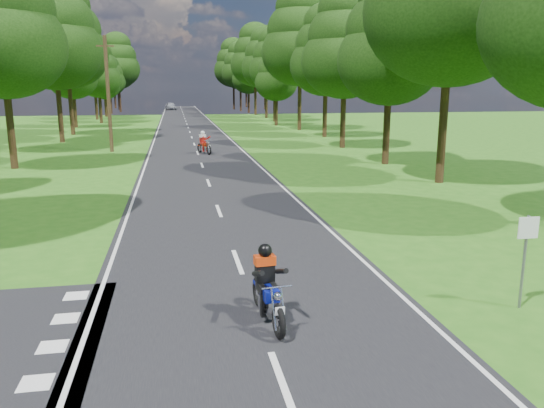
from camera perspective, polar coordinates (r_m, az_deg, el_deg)
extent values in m
plane|color=#296116|center=(12.30, -2.62, -9.24)|extent=(160.00, 160.00, 0.00)
cube|color=black|center=(61.51, -9.00, 8.11)|extent=(7.00, 140.00, 0.02)
cube|color=silver|center=(8.74, 1.13, -18.70)|extent=(0.12, 2.00, 0.01)
cube|color=silver|center=(14.16, -3.72, -6.19)|extent=(0.12, 2.00, 0.01)
cube|color=silver|center=(19.91, -5.74, -0.72)|extent=(0.12, 2.00, 0.01)
cube|color=silver|center=(25.77, -6.84, 2.28)|extent=(0.12, 2.00, 0.01)
cube|color=silver|center=(31.69, -7.54, 4.17)|extent=(0.12, 2.00, 0.01)
cube|color=silver|center=(37.63, -8.01, 5.46)|extent=(0.12, 2.00, 0.01)
cube|color=silver|center=(43.59, -8.36, 6.40)|extent=(0.12, 2.00, 0.01)
cube|color=silver|center=(49.56, -8.63, 7.11)|extent=(0.12, 2.00, 0.01)
cube|color=silver|center=(55.53, -8.84, 7.67)|extent=(0.12, 2.00, 0.01)
cube|color=silver|center=(61.51, -9.01, 8.12)|extent=(0.12, 2.00, 0.01)
cube|color=silver|center=(67.50, -9.14, 8.49)|extent=(0.12, 2.00, 0.01)
cube|color=silver|center=(73.48, -9.26, 8.80)|extent=(0.12, 2.00, 0.01)
cube|color=silver|center=(79.47, -9.36, 9.06)|extent=(0.12, 2.00, 0.01)
cube|color=silver|center=(85.46, -9.45, 9.29)|extent=(0.12, 2.00, 0.01)
cube|color=silver|center=(91.45, -9.52, 9.49)|extent=(0.12, 2.00, 0.01)
cube|color=silver|center=(97.45, -9.58, 9.66)|extent=(0.12, 2.00, 0.01)
cube|color=silver|center=(103.44, -9.64, 9.81)|extent=(0.12, 2.00, 0.01)
cube|color=silver|center=(109.43, -9.69, 9.95)|extent=(0.12, 2.00, 0.01)
cube|color=silver|center=(115.43, -9.74, 10.07)|extent=(0.12, 2.00, 0.01)
cube|color=silver|center=(121.42, -9.78, 10.18)|extent=(0.12, 2.00, 0.01)
cube|color=silver|center=(127.42, -9.82, 10.28)|extent=(0.12, 2.00, 0.01)
cube|color=silver|center=(61.52, -12.11, 8.00)|extent=(0.10, 140.00, 0.01)
cube|color=silver|center=(61.68, -5.91, 8.22)|extent=(0.10, 140.00, 0.01)
cube|color=silver|center=(9.50, -24.06, -17.15)|extent=(0.50, 0.50, 0.01)
cube|color=silver|center=(10.53, -22.53, -13.99)|extent=(0.50, 0.50, 0.01)
cube|color=silver|center=(11.60, -21.31, -11.39)|extent=(0.50, 0.50, 0.01)
cube|color=silver|center=(12.69, -20.31, -9.23)|extent=(0.50, 0.50, 0.01)
cylinder|color=black|center=(33.44, -26.24, 6.77)|extent=(0.40, 0.40, 3.91)
ellipsoid|color=black|center=(33.42, -27.06, 14.99)|extent=(6.85, 6.85, 5.82)
cylinder|color=black|center=(42.18, -26.30, 7.61)|extent=(0.40, 0.40, 3.79)
ellipsoid|color=black|center=(42.14, -26.92, 13.93)|extent=(6.64, 6.64, 5.64)
ellipsoid|color=black|center=(42.27, -27.18, 16.42)|extent=(5.69, 5.69, 4.84)
cylinder|color=black|center=(47.90, -21.82, 8.75)|extent=(0.40, 0.40, 4.32)
ellipsoid|color=black|center=(47.93, -22.35, 15.09)|extent=(7.56, 7.56, 6.42)
ellipsoid|color=black|center=(48.11, -22.56, 17.58)|extent=(6.48, 6.48, 5.51)
cylinder|color=black|center=(55.34, -20.77, 9.26)|extent=(0.40, 0.40, 4.40)
ellipsoid|color=black|center=(55.38, -21.21, 14.86)|extent=(7.71, 7.71, 6.55)
ellipsoid|color=black|center=(55.54, -21.39, 17.06)|extent=(6.60, 6.60, 5.61)
ellipsoid|color=black|center=(55.78, -21.58, 19.25)|extent=(4.95, 4.95, 4.21)
cylinder|color=black|center=(65.13, -20.42, 9.12)|extent=(0.40, 0.40, 3.20)
ellipsoid|color=black|center=(65.07, -20.69, 12.58)|extent=(5.60, 5.60, 4.76)
ellipsoid|color=black|center=(65.11, -20.79, 13.95)|extent=(4.80, 4.80, 4.08)
ellipsoid|color=black|center=(65.19, -20.90, 15.32)|extent=(3.60, 3.60, 3.06)
cylinder|color=black|center=(72.14, -17.95, 9.56)|extent=(0.40, 0.40, 3.22)
ellipsoid|color=black|center=(72.09, -18.17, 12.70)|extent=(5.64, 5.64, 4.79)
ellipsoid|color=black|center=(72.13, -18.26, 13.95)|extent=(4.83, 4.83, 4.11)
ellipsoid|color=black|center=(72.20, -18.34, 15.19)|extent=(3.62, 3.62, 3.08)
cylinder|color=black|center=(80.02, -18.37, 9.90)|extent=(0.40, 0.40, 3.61)
ellipsoid|color=black|center=(79.99, -18.59, 13.08)|extent=(6.31, 6.31, 5.37)
ellipsoid|color=black|center=(80.05, -18.68, 14.33)|extent=(5.41, 5.41, 4.60)
ellipsoid|color=black|center=(80.14, -18.77, 15.58)|extent=(4.06, 4.06, 3.45)
cylinder|color=black|center=(87.75, -17.43, 9.83)|extent=(0.40, 0.40, 2.67)
ellipsoid|color=black|center=(87.69, -17.57, 11.97)|extent=(4.67, 4.67, 3.97)
ellipsoid|color=black|center=(87.70, -17.63, 12.82)|extent=(4.00, 4.00, 3.40)
ellipsoid|color=black|center=(87.73, -17.69, 13.66)|extent=(3.00, 3.00, 2.55)
cylinder|color=black|center=(96.87, -16.94, 10.18)|extent=(0.40, 0.40, 3.09)
ellipsoid|color=black|center=(96.82, -17.08, 12.43)|extent=(5.40, 5.40, 4.59)
ellipsoid|color=black|center=(96.85, -17.14, 13.31)|extent=(4.63, 4.63, 3.93)
ellipsoid|color=black|center=(96.89, -17.20, 14.20)|extent=(3.47, 3.47, 2.95)
cylinder|color=black|center=(103.23, -16.04, 10.73)|extent=(0.40, 0.40, 4.48)
ellipsoid|color=black|center=(103.25, -16.22, 13.79)|extent=(7.84, 7.84, 6.66)
ellipsoid|color=black|center=(103.34, -16.30, 15.00)|extent=(6.72, 6.72, 5.71)
ellipsoid|color=black|center=(103.48, -16.38, 16.20)|extent=(5.04, 5.04, 4.28)
cylinder|color=black|center=(112.27, -16.14, 10.73)|extent=(0.40, 0.40, 4.09)
ellipsoid|color=black|center=(112.27, -16.30, 13.30)|extent=(7.16, 7.16, 6.09)
ellipsoid|color=black|center=(112.33, -16.36, 14.32)|extent=(6.14, 6.14, 5.22)
ellipsoid|color=black|center=(112.43, -16.43, 15.33)|extent=(4.61, 4.61, 3.92)
cylinder|color=black|center=(26.77, 17.84, 7.03)|extent=(0.40, 0.40, 4.56)
ellipsoid|color=black|center=(26.88, 18.68, 19.01)|extent=(7.98, 7.98, 6.78)
cylinder|color=black|center=(32.61, 12.20, 7.28)|extent=(0.40, 0.40, 3.49)
ellipsoid|color=black|center=(32.53, 12.56, 14.84)|extent=(6.12, 6.12, 5.20)
ellipsoid|color=black|center=(32.65, 12.71, 17.83)|extent=(5.24, 5.24, 4.46)
cylinder|color=black|center=(40.98, 7.63, 8.60)|extent=(0.40, 0.40, 3.69)
ellipsoid|color=black|center=(40.93, 7.82, 14.96)|extent=(6.46, 6.46, 5.49)
ellipsoid|color=black|center=(41.05, 7.89, 17.47)|extent=(5.54, 5.54, 4.71)
ellipsoid|color=black|center=(41.25, 7.97, 19.95)|extent=(4.15, 4.15, 3.53)
cylinder|color=black|center=(49.74, 5.71, 9.34)|extent=(0.40, 0.40, 3.74)
ellipsoid|color=black|center=(49.70, 5.83, 14.65)|extent=(6.55, 6.55, 5.57)
ellipsoid|color=black|center=(49.81, 5.87, 16.75)|extent=(5.62, 5.62, 4.77)
ellipsoid|color=black|center=(49.98, 5.92, 18.84)|extent=(4.21, 4.21, 3.58)
cylinder|color=black|center=(57.63, 2.97, 10.26)|extent=(0.40, 0.40, 4.64)
ellipsoid|color=black|center=(57.69, 3.04, 15.94)|extent=(8.12, 8.12, 6.91)
ellipsoid|color=black|center=(57.87, 3.07, 18.18)|extent=(6.96, 6.96, 5.92)
ellipsoid|color=black|center=(58.14, 3.09, 20.39)|extent=(5.22, 5.22, 4.44)
cylinder|color=black|center=(64.46, 0.45, 9.74)|extent=(0.40, 0.40, 2.91)
ellipsoid|color=black|center=(64.39, 0.46, 12.92)|extent=(5.09, 5.09, 4.33)
ellipsoid|color=black|center=(64.41, 0.46, 14.18)|extent=(4.36, 4.36, 3.71)
ellipsoid|color=black|center=(64.47, 0.46, 15.44)|extent=(3.27, 3.27, 2.78)
cylinder|color=black|center=(72.01, 0.29, 10.41)|extent=(0.40, 0.40, 3.88)
ellipsoid|color=black|center=(71.99, 0.29, 14.21)|extent=(6.78, 6.78, 5.77)
ellipsoid|color=black|center=(72.07, 0.30, 15.71)|extent=(5.81, 5.81, 4.94)
ellipsoid|color=black|center=(72.20, 0.30, 17.21)|extent=(4.36, 4.36, 3.71)
cylinder|color=black|center=(80.39, -0.61, 10.74)|extent=(0.40, 0.40, 4.18)
ellipsoid|color=black|center=(80.40, -0.62, 14.40)|extent=(7.31, 7.31, 6.21)
ellipsoid|color=black|center=(80.49, -0.62, 15.85)|extent=(6.27, 6.27, 5.33)
ellipsoid|color=black|center=(80.64, -0.63, 17.30)|extent=(4.70, 4.70, 4.00)
cylinder|color=black|center=(89.18, -1.79, 11.05)|extent=(0.40, 0.40, 4.63)
ellipsoid|color=black|center=(89.22, -1.82, 14.71)|extent=(8.11, 8.11, 6.89)
ellipsoid|color=black|center=(89.34, -1.83, 16.16)|extent=(6.95, 6.95, 5.91)
ellipsoid|color=black|center=(89.51, -1.84, 17.60)|extent=(5.21, 5.21, 4.43)
cylinder|color=black|center=(96.39, -2.52, 10.77)|extent=(0.40, 0.40, 3.36)
ellipsoid|color=black|center=(96.36, -2.54, 13.23)|extent=(5.88, 5.88, 5.00)
ellipsoid|color=black|center=(96.39, -2.55, 14.21)|extent=(5.04, 5.04, 4.29)
ellipsoid|color=black|center=(96.46, -2.56, 15.18)|extent=(3.78, 3.78, 3.21)
cylinder|color=black|center=(103.48, -3.39, 11.08)|extent=(0.40, 0.40, 4.09)
ellipsoid|color=black|center=(103.48, -3.42, 13.87)|extent=(7.15, 7.15, 6.08)
ellipsoid|color=black|center=(103.55, -3.44, 14.97)|extent=(6.13, 6.13, 5.21)
ellipsoid|color=black|center=(103.65, -3.45, 16.07)|extent=(4.60, 4.60, 3.91)
cylinder|color=black|center=(111.12, -4.12, 11.27)|extent=(0.40, 0.40, 4.48)
ellipsoid|color=black|center=(111.15, -4.17, 14.11)|extent=(7.84, 7.84, 6.66)
ellipsoid|color=black|center=(111.23, -4.19, 15.24)|extent=(6.72, 6.72, 5.71)
ellipsoid|color=black|center=(111.36, -4.21, 16.36)|extent=(5.04, 5.04, 4.28)
cylinder|color=black|center=(122.00, -16.52, 10.75)|extent=(0.40, 0.40, 3.84)
ellipsoid|color=black|center=(121.99, -16.66, 12.97)|extent=(6.72, 6.72, 5.71)
ellipsoid|color=black|center=(122.03, -16.71, 13.85)|extent=(5.76, 5.76, 4.90)
ellipsoid|color=black|center=(122.11, -16.77, 14.72)|extent=(4.32, 4.32, 3.67)
cylinder|color=black|center=(124.45, -2.77, 11.34)|extent=(0.40, 0.40, 4.16)
ellipsoid|color=black|center=(124.46, -2.80, 13.70)|extent=(7.28, 7.28, 6.19)
ellipsoid|color=black|center=(124.52, -2.81, 14.63)|extent=(6.24, 6.24, 5.30)
ellipsoid|color=black|center=(124.61, -2.82, 15.56)|extent=(4.68, 4.68, 3.98)
cylinder|color=black|center=(107.35, -18.41, 10.38)|extent=(0.40, 0.40, 3.52)
ellipsoid|color=black|center=(107.32, -18.57, 12.69)|extent=(6.16, 6.16, 5.24)
ellipsoid|color=black|center=(107.36, -18.64, 13.60)|extent=(5.28, 5.28, 4.49)
ellipsoid|color=black|center=(107.43, -18.70, 14.51)|extent=(3.96, 3.96, 3.37)
cylinder|color=black|center=(110.91, -0.75, 11.30)|extent=(0.40, 0.40, 4.48)
ellipsoid|color=black|center=(110.93, -0.76, 14.15)|extent=(7.84, 7.84, 6.66)
ellipsoid|color=black|center=(111.01, -0.76, 15.27)|extent=(6.72, 6.72, 5.71)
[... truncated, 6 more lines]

